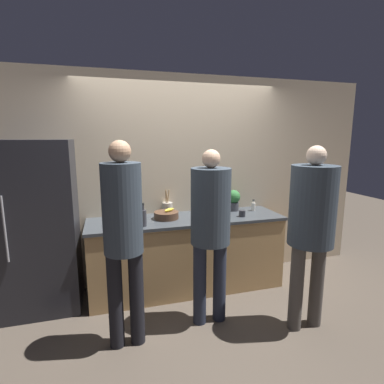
{
  "coord_description": "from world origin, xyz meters",
  "views": [
    {
      "loc": [
        -0.9,
        -2.97,
        1.84
      ],
      "look_at": [
        0.0,
        0.15,
        1.25
      ],
      "focal_mm": 28.0,
      "sensor_mm": 36.0,
      "label": 1
    }
  ],
  "objects_px": {
    "cup_black": "(242,213)",
    "utensil_crock": "(167,208)",
    "refrigerator": "(39,227)",
    "person_right": "(312,219)",
    "bottle_green": "(128,216)",
    "fruit_bowl": "(166,215)",
    "bottle_clear": "(253,206)",
    "bottle_dark": "(143,217)",
    "potted_plant": "(233,199)",
    "person_left": "(123,229)",
    "person_center": "(210,221)"
  },
  "relations": [
    {
      "from": "person_left",
      "to": "fruit_bowl",
      "type": "distance_m",
      "value": 1.04
    },
    {
      "from": "bottle_clear",
      "to": "cup_black",
      "type": "relative_size",
      "value": 1.89
    },
    {
      "from": "refrigerator",
      "to": "bottle_clear",
      "type": "height_order",
      "value": "refrigerator"
    },
    {
      "from": "person_right",
      "to": "person_left",
      "type": "bearing_deg",
      "value": 172.54
    },
    {
      "from": "bottle_dark",
      "to": "potted_plant",
      "type": "bearing_deg",
      "value": 17.15
    },
    {
      "from": "person_left",
      "to": "person_right",
      "type": "bearing_deg",
      "value": -7.46
    },
    {
      "from": "person_right",
      "to": "bottle_dark",
      "type": "distance_m",
      "value": 1.7
    },
    {
      "from": "person_right",
      "to": "bottle_clear",
      "type": "distance_m",
      "value": 1.17
    },
    {
      "from": "fruit_bowl",
      "to": "cup_black",
      "type": "distance_m",
      "value": 0.91
    },
    {
      "from": "fruit_bowl",
      "to": "bottle_clear",
      "type": "bearing_deg",
      "value": 3.34
    },
    {
      "from": "refrigerator",
      "to": "utensil_crock",
      "type": "bearing_deg",
      "value": 9.69
    },
    {
      "from": "person_right",
      "to": "bottle_dark",
      "type": "bearing_deg",
      "value": 149.15
    },
    {
      "from": "refrigerator",
      "to": "bottle_green",
      "type": "xyz_separation_m",
      "value": [
        0.91,
        -0.06,
        0.07
      ]
    },
    {
      "from": "cup_black",
      "to": "utensil_crock",
      "type": "bearing_deg",
      "value": 154.8
    },
    {
      "from": "person_left",
      "to": "bottle_clear",
      "type": "height_order",
      "value": "person_left"
    },
    {
      "from": "utensil_crock",
      "to": "cup_black",
      "type": "relative_size",
      "value": 3.89
    },
    {
      "from": "fruit_bowl",
      "to": "refrigerator",
      "type": "bearing_deg",
      "value": -179.71
    },
    {
      "from": "person_center",
      "to": "person_left",
      "type": "bearing_deg",
      "value": -171.62
    },
    {
      "from": "cup_black",
      "to": "bottle_dark",
      "type": "bearing_deg",
      "value": -176.76
    },
    {
      "from": "refrigerator",
      "to": "potted_plant",
      "type": "xyz_separation_m",
      "value": [
        2.28,
        0.16,
        0.13
      ]
    },
    {
      "from": "person_center",
      "to": "bottle_dark",
      "type": "xyz_separation_m",
      "value": [
        -0.58,
        0.53,
        -0.06
      ]
    },
    {
      "from": "person_right",
      "to": "cup_black",
      "type": "distance_m",
      "value": 0.99
    },
    {
      "from": "person_right",
      "to": "bottle_clear",
      "type": "bearing_deg",
      "value": 89.28
    },
    {
      "from": "bottle_green",
      "to": "potted_plant",
      "type": "distance_m",
      "value": 1.39
    },
    {
      "from": "cup_black",
      "to": "potted_plant",
      "type": "distance_m",
      "value": 0.33
    },
    {
      "from": "person_left",
      "to": "cup_black",
      "type": "height_order",
      "value": "person_left"
    },
    {
      "from": "bottle_green",
      "to": "potted_plant",
      "type": "height_order",
      "value": "potted_plant"
    },
    {
      "from": "bottle_dark",
      "to": "person_center",
      "type": "bearing_deg",
      "value": -42.03
    },
    {
      "from": "cup_black",
      "to": "person_right",
      "type": "bearing_deg",
      "value": -74.9
    },
    {
      "from": "person_center",
      "to": "cup_black",
      "type": "relative_size",
      "value": 22.2
    },
    {
      "from": "fruit_bowl",
      "to": "bottle_clear",
      "type": "height_order",
      "value": "bottle_clear"
    },
    {
      "from": "cup_black",
      "to": "potted_plant",
      "type": "bearing_deg",
      "value": 86.3
    },
    {
      "from": "person_right",
      "to": "bottle_green",
      "type": "bearing_deg",
      "value": 147.25
    },
    {
      "from": "utensil_crock",
      "to": "potted_plant",
      "type": "relative_size",
      "value": 1.12
    },
    {
      "from": "bottle_green",
      "to": "bottle_clear",
      "type": "relative_size",
      "value": 1.39
    },
    {
      "from": "person_right",
      "to": "fruit_bowl",
      "type": "bearing_deg",
      "value": 136.42
    },
    {
      "from": "refrigerator",
      "to": "bottle_green",
      "type": "relative_size",
      "value": 8.87
    },
    {
      "from": "fruit_bowl",
      "to": "person_left",
      "type": "bearing_deg",
      "value": -121.85
    },
    {
      "from": "potted_plant",
      "to": "person_left",
      "type": "bearing_deg",
      "value": -145.0
    },
    {
      "from": "utensil_crock",
      "to": "fruit_bowl",
      "type": "bearing_deg",
      "value": -104.21
    },
    {
      "from": "person_left",
      "to": "cup_black",
      "type": "bearing_deg",
      "value": 26.36
    },
    {
      "from": "refrigerator",
      "to": "person_left",
      "type": "height_order",
      "value": "person_left"
    },
    {
      "from": "refrigerator",
      "to": "fruit_bowl",
      "type": "distance_m",
      "value": 1.36
    },
    {
      "from": "person_right",
      "to": "utensil_crock",
      "type": "relative_size",
      "value": 5.84
    },
    {
      "from": "bottle_green",
      "to": "bottle_dark",
      "type": "bearing_deg",
      "value": -47.49
    },
    {
      "from": "person_left",
      "to": "potted_plant",
      "type": "height_order",
      "value": "person_left"
    },
    {
      "from": "person_center",
      "to": "cup_black",
      "type": "xyz_separation_m",
      "value": [
        0.62,
        0.59,
        -0.12
      ]
    },
    {
      "from": "person_right",
      "to": "potted_plant",
      "type": "xyz_separation_m",
      "value": [
        -0.23,
        1.25,
        -0.06
      ]
    },
    {
      "from": "refrigerator",
      "to": "person_right",
      "type": "distance_m",
      "value": 2.75
    },
    {
      "from": "person_left",
      "to": "person_right",
      "type": "relative_size",
      "value": 1.03
    }
  ]
}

